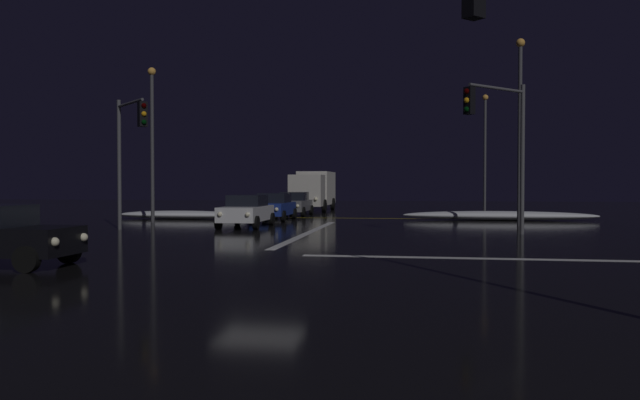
# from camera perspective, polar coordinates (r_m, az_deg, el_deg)

# --- Properties ---
(ground) EXTENTS (120.00, 120.00, 0.10)m
(ground) POSITION_cam_1_polar(r_m,az_deg,el_deg) (18.65, -5.54, -5.15)
(ground) COLOR black
(stop_line_north) EXTENTS (0.35, 14.66, 0.01)m
(stop_line_north) POSITION_cam_1_polar(r_m,az_deg,el_deg) (26.96, -1.01, -2.99)
(stop_line_north) COLOR white
(stop_line_north) RESTS_ON ground
(centre_line_ns) EXTENTS (22.00, 0.15, 0.01)m
(centre_line_ns) POSITION_cam_1_polar(r_m,az_deg,el_deg) (38.42, 1.97, -1.66)
(centre_line_ns) COLOR yellow
(centre_line_ns) RESTS_ON ground
(crosswalk_bar_east) EXTENTS (14.66, 0.40, 0.01)m
(crosswalk_bar_east) POSITION_cam_1_polar(r_m,az_deg,el_deg) (18.51, 21.47, -5.13)
(crosswalk_bar_east) COLOR white
(crosswalk_bar_east) RESTS_ON ground
(snow_bank_left_curb) EXTENTS (7.98, 1.50, 0.50)m
(snow_bank_left_curb) POSITION_cam_1_polar(r_m,az_deg,el_deg) (38.33, -12.49, -1.33)
(snow_bank_left_curb) COLOR white
(snow_bank_left_curb) RESTS_ON ground
(snow_bank_right_curb) EXTENTS (11.13, 1.50, 0.53)m
(snow_bank_right_curb) POSITION_cam_1_polar(r_m,az_deg,el_deg) (37.56, 16.10, -1.39)
(snow_bank_right_curb) COLOR white
(snow_bank_right_curb) RESTS_ON ground
(sedan_white) EXTENTS (2.02, 4.33, 1.57)m
(sedan_white) POSITION_cam_1_polar(r_m,az_deg,el_deg) (30.49, -6.75, -0.98)
(sedan_white) COLOR silver
(sedan_white) RESTS_ON ground
(sedan_blue) EXTENTS (2.02, 4.33, 1.57)m
(sedan_blue) POSITION_cam_1_polar(r_m,az_deg,el_deg) (36.16, -4.25, -0.59)
(sedan_blue) COLOR navy
(sedan_blue) RESTS_ON ground
(sedan_gray) EXTENTS (2.02, 4.33, 1.57)m
(sedan_gray) POSITION_cam_1_polar(r_m,az_deg,el_deg) (41.46, -2.39, -0.33)
(sedan_gray) COLOR slate
(sedan_gray) RESTS_ON ground
(box_truck) EXTENTS (2.68, 8.28, 3.08)m
(box_truck) POSITION_cam_1_polar(r_m,az_deg,el_deg) (48.80, -0.55, 1.01)
(box_truck) COLOR beige
(box_truck) RESTS_ON ground
(traffic_signal_se) EXTENTS (3.59, 3.59, 6.71)m
(traffic_signal_se) POSITION_cam_1_polar(r_m,az_deg,el_deg) (11.07, 25.05, 14.64)
(traffic_signal_se) COLOR #4C4C51
(traffic_signal_se) RESTS_ON ground
(traffic_signal_ne) EXTENTS (2.68, 2.68, 6.22)m
(traffic_signal_ne) POSITION_cam_1_polar(r_m,az_deg,el_deg) (26.18, 16.22, 6.12)
(traffic_signal_ne) COLOR #4C4C51
(traffic_signal_ne) RESTS_ON ground
(traffic_signal_nw) EXTENTS (2.46, 2.46, 5.96)m
(traffic_signal_nw) POSITION_cam_1_polar(r_m,az_deg,el_deg) (28.92, -17.10, 5.30)
(traffic_signal_nw) COLOR #4C4C51
(traffic_signal_nw) RESTS_ON ground
(streetlamp_left_near) EXTENTS (0.44, 0.44, 8.43)m
(streetlamp_left_near) POSITION_cam_1_polar(r_m,az_deg,el_deg) (35.22, -15.12, 5.97)
(streetlamp_left_near) COLOR #424247
(streetlamp_left_near) RESTS_ON ground
(streetlamp_right_far) EXTENTS (0.44, 0.44, 8.81)m
(streetlamp_right_far) POSITION_cam_1_polar(r_m,az_deg,el_deg) (48.44, 14.88, 4.96)
(streetlamp_right_far) COLOR #424247
(streetlamp_right_far) RESTS_ON ground
(streetlamp_right_near) EXTENTS (0.44, 0.44, 9.30)m
(streetlamp_right_near) POSITION_cam_1_polar(r_m,az_deg,el_deg) (32.64, 17.83, 7.11)
(streetlamp_right_near) COLOR #424247
(streetlamp_right_near) RESTS_ON ground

